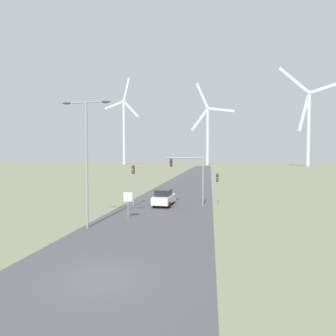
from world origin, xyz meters
name	(u,v)px	position (x,y,z in m)	size (l,w,h in m)	color
ground_plane	(102,277)	(0.00, 0.00, 0.00)	(600.00, 600.00, 0.00)	#757A5B
road_surface	(189,181)	(0.00, 48.00, 0.00)	(10.00, 240.00, 0.01)	#47474C
streetlamp	(87,148)	(-4.50, 7.69, 6.07)	(3.79, 0.32, 9.55)	#93999E
stop_sign_near	(128,200)	(-2.39, 11.14, 1.59)	(0.81, 0.07, 2.29)	#93999E
traffic_light_post_near_left	(133,177)	(-3.55, 16.57, 3.28)	(0.28, 0.34, 4.50)	#93999E
traffic_light_post_near_right	(217,182)	(5.50, 18.84, 2.61)	(0.28, 0.34, 3.55)	#93999E
traffic_light_mast_overhead	(189,170)	(2.43, 18.09, 3.97)	(4.24, 0.35, 5.56)	#93999E
car_approaching	(164,197)	(-0.37, 17.65, 0.91)	(2.05, 4.20, 1.83)	white
wind_turbine_far_left	(124,126)	(-65.05, 195.34, 31.19)	(31.77, 7.79, 69.97)	silver
wind_turbine_left	(208,130)	(2.57, 187.92, 26.56)	(32.20, 6.32, 61.06)	silver
wind_turbine_center	(309,120)	(65.43, 166.24, 29.13)	(41.61, 2.60, 63.08)	silver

